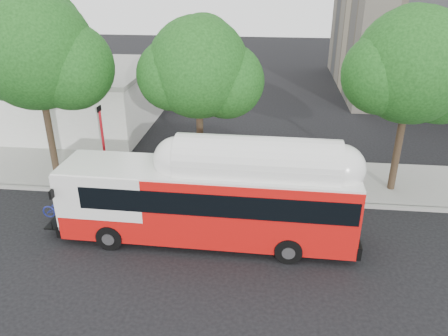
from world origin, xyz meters
name	(u,v)px	position (x,y,z in m)	size (l,w,h in m)	color
ground	(202,243)	(0.00, 0.00, 0.00)	(120.00, 120.00, 0.00)	black
sidewalk	(220,175)	(0.00, 6.50, 0.07)	(60.00, 5.00, 0.15)	gray
curb_strip	(214,198)	(0.00, 3.90, 0.07)	(60.00, 0.30, 0.15)	gray
red_curb_segment	(156,194)	(-3.00, 3.90, 0.08)	(10.00, 0.32, 0.16)	maroon
street_tree_left	(46,56)	(-8.53, 5.56, 6.60)	(6.67, 5.80, 9.74)	#2D2116
street_tree_mid	(207,72)	(-0.59, 6.06, 5.91)	(5.75, 5.00, 8.62)	#2D2116
street_tree_right	(421,70)	(9.44, 5.86, 6.26)	(6.21, 5.40, 9.18)	#2D2116
low_commercial_bldg	(40,95)	(-14.00, 14.00, 2.15)	(16.20, 10.20, 4.25)	silver
transit_bus	(210,203)	(0.29, 0.36, 1.78)	(12.91, 2.94, 3.80)	red
signal_pole	(104,149)	(-5.55, 4.18, 2.34)	(0.13, 0.43, 4.56)	red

